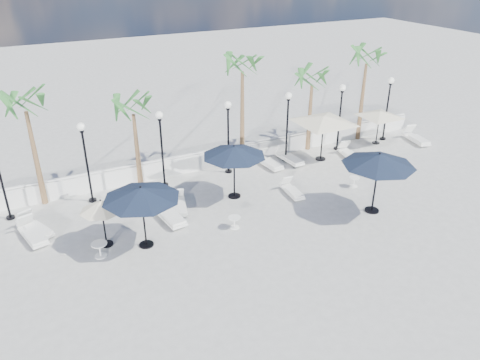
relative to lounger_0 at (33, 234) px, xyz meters
name	(u,v)px	position (x,y,z in m)	size (l,w,h in m)	color
ground	(296,232)	(9.76, -4.36, -0.25)	(100.00, 100.00, 0.00)	#999894
balustrade	(221,157)	(9.76, 3.14, 0.22)	(26.00, 0.30, 1.01)	silver
lamppost_1	(85,152)	(2.76, 2.14, 2.25)	(0.36, 0.36, 3.84)	black
lamppost_2	(161,139)	(6.26, 2.14, 2.25)	(0.36, 0.36, 3.84)	black
lamppost_3	(228,127)	(9.76, 2.14, 2.25)	(0.36, 0.36, 3.84)	black
lamppost_4	(288,117)	(13.26, 2.14, 2.25)	(0.36, 0.36, 3.84)	black
lamppost_5	(341,108)	(16.76, 2.14, 2.25)	(0.36, 0.36, 3.84)	black
lamppost_6	(388,100)	(20.26, 2.14, 2.25)	(0.36, 0.36, 3.84)	black
palm_0	(25,108)	(0.76, 2.94, 4.29)	(2.60, 2.60, 5.50)	brown
palm_1	(133,111)	(5.26, 2.94, 3.51)	(2.60, 2.60, 4.70)	brown
palm_2	(242,69)	(10.96, 2.94, 4.87)	(2.60, 2.60, 6.10)	brown
palm_3	(312,82)	(15.26, 2.94, 3.70)	(2.60, 2.60, 4.90)	brown
palm_4	(367,61)	(18.96, 2.94, 4.48)	(2.60, 2.60, 5.70)	brown
lounger_0	(33,234)	(0.00, 0.00, 0.00)	(1.08, 2.05, 0.73)	silver
lounger_1	(35,228)	(0.12, 0.44, 0.00)	(1.37, 2.05, 0.74)	silver
lounger_2	(169,214)	(5.41, -1.05, 0.02)	(0.96, 2.17, 0.79)	silver
lounger_3	(292,190)	(11.41, -1.46, -0.04)	(0.69, 1.70, 0.62)	silver
lounger_4	(179,205)	(6.11, -0.40, -0.02)	(1.00, 1.87, 0.67)	silver
lounger_5	(290,157)	(13.35, 1.86, 0.00)	(0.75, 1.98, 0.73)	silver
lounger_6	(269,162)	(12.04, 1.86, 0.00)	(0.81, 1.99, 0.73)	silver
lounger_7	(416,138)	(21.77, 0.92, 0.01)	(1.05, 2.16, 0.78)	silver
lounger_8	(349,154)	(16.65, 0.84, -0.01)	(0.94, 1.93, 0.69)	silver
side_table_0	(100,248)	(2.18, -2.43, 0.10)	(0.60, 0.60, 0.58)	silver
side_table_1	(235,221)	(7.64, -2.90, 0.06)	(0.53, 0.53, 0.51)	silver
side_table_2	(354,181)	(14.56, -2.13, 0.05)	(0.51, 0.51, 0.50)	silver
parasol_navy_left	(141,194)	(3.96, -2.50, 2.07)	(2.98, 2.98, 2.63)	black
parasol_navy_mid	(234,151)	(8.85, -0.42, 2.07)	(2.94, 2.94, 2.64)	black
parasol_navy_right	(379,160)	(13.75, -4.40, 2.24)	(3.16, 3.16, 2.84)	black
parasol_cream_sq_a	(324,116)	(15.05, 1.34, 2.27)	(5.54, 5.54, 2.72)	black
parasol_cream_sq_b	(380,112)	(19.46, 1.84, 1.73)	(4.28, 4.28, 2.14)	black
parasol_cream_small	(101,206)	(2.56, -1.76, 1.50)	(1.66, 1.66, 2.04)	black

